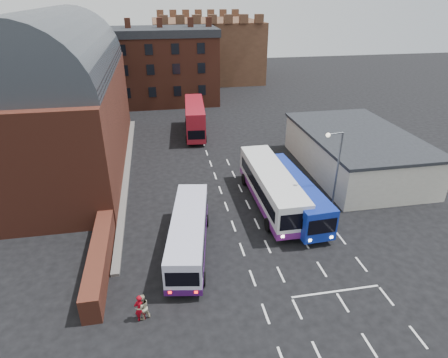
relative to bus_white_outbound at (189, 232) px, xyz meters
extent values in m
plane|color=black|center=(3.90, -3.03, -1.69)|extent=(180.00, 180.00, 0.00)
cube|color=#602B1E|center=(-11.60, 17.97, 3.31)|extent=(12.00, 28.00, 10.00)
cylinder|color=#1E2328|center=(-11.60, 17.97, 8.31)|extent=(12.00, 26.00, 12.00)
cube|color=#602B1E|center=(-6.30, -1.03, -0.79)|extent=(1.20, 10.00, 1.80)
cube|color=beige|center=(18.90, 10.97, 0.31)|extent=(10.00, 16.00, 4.00)
cube|color=#282B30|center=(18.90, 10.97, 2.41)|extent=(10.40, 16.40, 0.30)
cube|color=brown|center=(-2.10, 42.97, 3.81)|extent=(22.00, 10.00, 11.00)
cube|color=brown|center=(9.90, 62.97, 4.31)|extent=(22.00, 22.00, 12.00)
cube|color=silver|center=(0.00, 0.00, -0.02)|extent=(4.12, 10.72, 2.38)
cube|color=black|center=(0.00, 0.00, 0.12)|extent=(3.98, 9.55, 0.86)
cylinder|color=black|center=(-0.61, 3.49, -1.21)|extent=(0.42, 0.98, 0.95)
cylinder|color=black|center=(-1.80, -3.45, -1.21)|extent=(0.42, 0.98, 0.95)
cylinder|color=black|center=(1.74, 3.08, -1.21)|extent=(0.42, 0.98, 0.95)
cylinder|color=black|center=(0.54, -3.86, -1.21)|extent=(0.42, 0.98, 0.95)
cube|color=silver|center=(7.89, 5.36, 0.28)|extent=(2.86, 12.36, 2.81)
cube|color=black|center=(7.89, 5.36, 0.45)|extent=(2.91, 11.16, 1.01)
cylinder|color=black|center=(9.31, 1.44, -1.12)|extent=(0.32, 1.12, 1.12)
cylinder|color=black|center=(9.27, 9.74, -1.12)|extent=(0.32, 1.12, 1.12)
cylinder|color=black|center=(6.50, 1.43, -1.12)|extent=(0.32, 1.12, 1.12)
cylinder|color=black|center=(6.47, 9.73, -1.12)|extent=(0.32, 1.12, 1.12)
cube|color=#102795|center=(9.41, 4.13, 0.11)|extent=(3.18, 11.42, 2.57)
cube|color=black|center=(9.41, 4.13, 0.26)|extent=(3.18, 10.22, 0.92)
cylinder|color=black|center=(10.89, 0.61, -1.17)|extent=(0.34, 1.04, 1.03)
cylinder|color=black|center=(10.47, 8.19, -1.17)|extent=(0.34, 1.04, 1.03)
cylinder|color=black|center=(8.32, 0.47, -1.17)|extent=(0.34, 1.04, 1.03)
cylinder|color=black|center=(7.91, 8.05, -1.17)|extent=(0.34, 1.04, 1.03)
cube|color=maroon|center=(3.33, 25.54, 0.65)|extent=(3.22, 10.65, 3.72)
cube|color=black|center=(3.33, 25.54, 0.13)|extent=(3.18, 9.46, 0.86)
cylinder|color=black|center=(4.25, 22.12, -1.21)|extent=(0.34, 0.97, 0.95)
cylinder|color=black|center=(4.81, 29.15, -1.21)|extent=(0.34, 0.97, 0.95)
cylinder|color=black|center=(1.87, 22.31, -1.21)|extent=(0.34, 0.97, 0.95)
cylinder|color=black|center=(2.44, 29.35, -1.21)|extent=(0.34, 0.97, 0.95)
cylinder|color=#4F5358|center=(12.50, 2.60, 2.13)|extent=(0.15, 0.15, 7.62)
cylinder|color=#4F5358|center=(11.84, 2.50, 5.94)|extent=(1.33, 0.30, 0.10)
sphere|color=#FFF2CC|center=(11.19, 2.40, 5.89)|extent=(0.34, 0.34, 0.34)
imported|color=maroon|center=(-3.47, -6.13, -0.76)|extent=(0.77, 0.62, 1.84)
imported|color=tan|center=(-3.34, -6.03, -0.82)|extent=(1.04, 0.95, 1.73)
camera|label=1|loc=(-1.54, -22.83, 15.74)|focal=30.00mm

